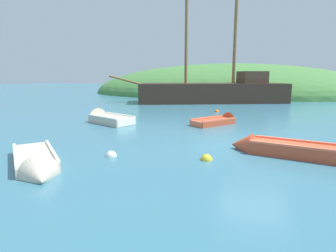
{
  "coord_description": "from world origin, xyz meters",
  "views": [
    {
      "loc": [
        -0.63,
        -10.31,
        2.62
      ],
      "look_at": [
        -3.66,
        1.26,
        0.37
      ],
      "focal_mm": 29.61,
      "sensor_mm": 36.0,
      "label": 1
    }
  ],
  "objects": [
    {
      "name": "ground_plane",
      "position": [
        0.0,
        0.0,
        0.0
      ],
      "size": [
        120.0,
        120.0,
        0.0
      ],
      "primitive_type": "plane",
      "color": "teal"
    },
    {
      "name": "rowboat_portside",
      "position": [
        0.72,
        -0.8,
        0.15
      ],
      "size": [
        3.63,
        1.79,
        0.92
      ],
      "rotation": [
        0.0,
        0.0,
        2.89
      ],
      "color": "#C64C2D",
      "rests_on": "ground"
    },
    {
      "name": "rowboat_center",
      "position": [
        -6.13,
        -4.0,
        0.09
      ],
      "size": [
        3.15,
        3.18,
        1.02
      ],
      "rotation": [
        0.0,
        0.0,
        5.49
      ],
      "color": "beige",
      "rests_on": "ground"
    },
    {
      "name": "rowboat_outer_right",
      "position": [
        -1.65,
        4.55,
        0.09
      ],
      "size": [
        2.65,
        2.88,
        0.97
      ],
      "rotation": [
        0.0,
        0.0,
        0.87
      ],
      "color": "#C64C2D",
      "rests_on": "ground"
    },
    {
      "name": "buoy_yellow",
      "position": [
        -1.56,
        -2.03,
        0.0
      ],
      "size": [
        0.36,
        0.36,
        0.36
      ],
      "primitive_type": "sphere",
      "color": "yellow",
      "rests_on": "ground"
    },
    {
      "name": "shore_hill",
      "position": [
        -2.28,
        28.28,
        0.0
      ],
      "size": [
        37.49,
        21.16,
        8.03
      ],
      "primitive_type": "ellipsoid",
      "color": "#477F3D",
      "rests_on": "ground"
    },
    {
      "name": "sailing_ship",
      "position": [
        -3.12,
        16.02,
        0.68
      ],
      "size": [
        16.04,
        7.8,
        12.39
      ],
      "rotation": [
        0.0,
        0.0,
        3.46
      ],
      "color": "#38281E",
      "rests_on": "ground"
    },
    {
      "name": "buoy_white",
      "position": [
        -4.6,
        -2.42,
        0.0
      ],
      "size": [
        0.36,
        0.36,
        0.36
      ],
      "primitive_type": "sphere",
      "color": "white",
      "rests_on": "ground"
    },
    {
      "name": "rowboat_far",
      "position": [
        -7.75,
        3.37,
        0.14
      ],
      "size": [
        3.33,
        2.5,
        1.2
      ],
      "rotation": [
        0.0,
        0.0,
        2.67
      ],
      "color": "beige",
      "rests_on": "ground"
    },
    {
      "name": "buoy_orange",
      "position": [
        -2.19,
        9.24,
        0.0
      ],
      "size": [
        0.34,
        0.34,
        0.34
      ],
      "primitive_type": "sphere",
      "color": "orange",
      "rests_on": "ground"
    }
  ]
}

